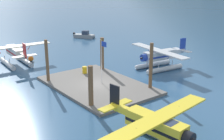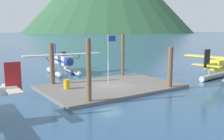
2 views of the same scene
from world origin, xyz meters
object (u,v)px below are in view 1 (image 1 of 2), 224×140
Objects in this scene: fuel_drum at (85,70)px; mooring_buoy at (31,59)px; seaplane_cream_port_aft at (15,54)px; seaplane_silver_bow_centre at (159,58)px; boat_grey_open_west at (85,35)px; seaplane_yellow_stbd_aft at (156,129)px; flagpole at (102,56)px.

mooring_buoy is at bearing -165.94° from fuel_drum.
seaplane_cream_port_aft and seaplane_silver_bow_centre have the same top height.
seaplane_yellow_stbd_aft is at bearing -26.05° from boat_grey_open_west.
mooring_buoy is 0.08× the size of seaplane_yellow_stbd_aft.
seaplane_yellow_stbd_aft is at bearing -20.11° from flagpole.
boat_grey_open_west reaches higher than mooring_buoy.
fuel_drum is at bearing 26.36° from seaplane_cream_port_aft.
seaplane_cream_port_aft is 27.71m from seaplane_yellow_stbd_aft.
seaplane_silver_bow_centre is at bearing -9.14° from boat_grey_open_west.
fuel_drum is at bearing -32.92° from boat_grey_open_west.
fuel_drum is (-4.54, 0.48, -2.80)m from flagpole.
seaplane_cream_port_aft is at bearing -153.64° from fuel_drum.
mooring_buoy is (-10.64, -2.67, -0.34)m from fuel_drum.
boat_grey_open_west is (-24.80, 3.99, -1.09)m from seaplane_silver_bow_centre.
seaplane_silver_bow_centre is (3.84, 9.59, 0.84)m from fuel_drum.
seaplane_yellow_stbd_aft reaches higher than boat_grey_open_west.
boat_grey_open_west is at bearing 170.86° from seaplane_silver_bow_centre.
boat_grey_open_west is at bearing 122.45° from mooring_buoy.
seaplane_cream_port_aft is at bearing -133.82° from seaplane_silver_bow_centre.
seaplane_yellow_stbd_aft is at bearing -0.34° from seaplane_cream_port_aft.
seaplane_silver_bow_centre is at bearing 46.18° from seaplane_cream_port_aft.
flagpole reaches higher than seaplane_silver_bow_centre.
seaplane_silver_bow_centre reaches higher than fuel_drum.
flagpole is 5.82× the size of fuel_drum.
flagpole is 0.49× the size of seaplane_cream_port_aft.
fuel_drum is 24.98m from boat_grey_open_west.
flagpole is 1.19× the size of boat_grey_open_west.
flagpole reaches higher than fuel_drum.
seaplane_yellow_stbd_aft is (12.95, -4.74, -1.97)m from flagpole.
fuel_drum is 0.20× the size of boat_grey_open_west.
fuel_drum reaches higher than mooring_buoy.
mooring_buoy is 19.00m from seaplane_silver_bow_centre.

